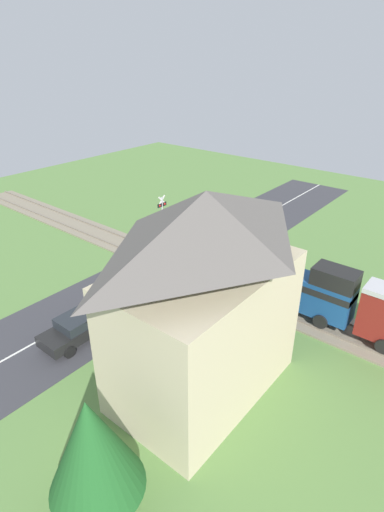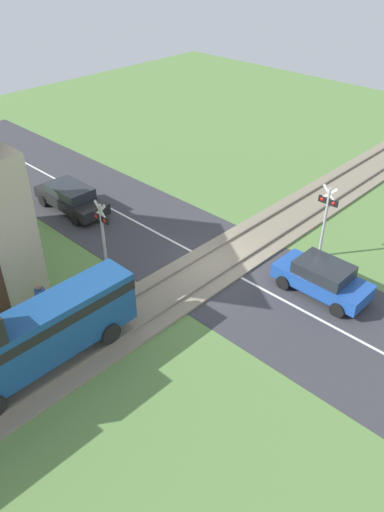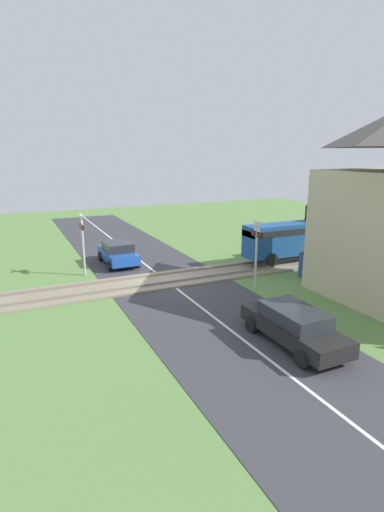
{
  "view_description": "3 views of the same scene",
  "coord_description": "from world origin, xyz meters",
  "px_view_note": "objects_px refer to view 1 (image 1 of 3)",
  "views": [
    {
      "loc": [
        17.81,
        16.05,
        12.92
      ],
      "look_at": [
        0.0,
        1.52,
        1.2
      ],
      "focal_mm": 28.0,
      "sensor_mm": 36.0,
      "label": 1
    },
    {
      "loc": [
        -11.52,
        13.48,
        12.43
      ],
      "look_at": [
        0.0,
        1.52,
        1.2
      ],
      "focal_mm": 35.0,
      "sensor_mm": 36.0,
      "label": 2
    },
    {
      "loc": [
        18.85,
        -7.28,
        6.59
      ],
      "look_at": [
        0.0,
        1.52,
        1.2
      ],
      "focal_mm": 28.0,
      "sensor_mm": 36.0,
      "label": 3
    }
  ],
  "objects_px": {
    "car_far_side": "(83,324)",
    "station_building": "(204,303)",
    "crossing_signal_east_approach": "(190,269)",
    "crossing_signal_west_approach": "(162,212)",
    "pedestrian_by_station": "(244,310)",
    "car_near_crossing": "(197,231)"
  },
  "relations": [
    {
      "from": "car_far_side",
      "to": "crossing_signal_west_approach",
      "type": "distance_m",
      "value": 12.64
    },
    {
      "from": "crossing_signal_east_approach",
      "to": "pedestrian_by_station",
      "type": "relative_size",
      "value": 2.24
    },
    {
      "from": "crossing_signal_west_approach",
      "to": "pedestrian_by_station",
      "type": "distance_m",
      "value": 12.04
    },
    {
      "from": "crossing_signal_west_approach",
      "to": "crossing_signal_east_approach",
      "type": "bearing_deg",
      "value": 52.69
    },
    {
      "from": "station_building",
      "to": "crossing_signal_east_approach",
      "type": "bearing_deg",
      "value": -135.82
    },
    {
      "from": "station_building",
      "to": "pedestrian_by_station",
      "type": "height_order",
      "value": "station_building"
    },
    {
      "from": "car_far_side",
      "to": "station_building",
      "type": "relative_size",
      "value": 0.5
    },
    {
      "from": "crossing_signal_west_approach",
      "to": "pedestrian_by_station",
      "type": "height_order",
      "value": "crossing_signal_west_approach"
    },
    {
      "from": "crossing_signal_east_approach",
      "to": "car_far_side",
      "type": "bearing_deg",
      "value": -21.39
    },
    {
      "from": "car_near_crossing",
      "to": "station_building",
      "type": "xyz_separation_m",
      "value": [
        11.78,
        9.68,
        3.56
      ]
    },
    {
      "from": "crossing_signal_west_approach",
      "to": "pedestrian_by_station",
      "type": "xyz_separation_m",
      "value": [
        5.23,
        10.74,
        -1.49
      ]
    },
    {
      "from": "car_far_side",
      "to": "pedestrian_by_station",
      "type": "height_order",
      "value": "pedestrian_by_station"
    },
    {
      "from": "car_near_crossing",
      "to": "station_building",
      "type": "bearing_deg",
      "value": 39.43
    },
    {
      "from": "crossing_signal_east_approach",
      "to": "car_near_crossing",
      "type": "bearing_deg",
      "value": -144.08
    },
    {
      "from": "crossing_signal_east_approach",
      "to": "station_building",
      "type": "bearing_deg",
      "value": 44.18
    },
    {
      "from": "pedestrian_by_station",
      "to": "crossing_signal_west_approach",
      "type": "bearing_deg",
      "value": -115.94
    },
    {
      "from": "crossing_signal_east_approach",
      "to": "pedestrian_by_station",
      "type": "bearing_deg",
      "value": 97.34
    },
    {
      "from": "car_near_crossing",
      "to": "crossing_signal_east_approach",
      "type": "relative_size",
      "value": 1.1
    },
    {
      "from": "crossing_signal_west_approach",
      "to": "crossing_signal_east_approach",
      "type": "relative_size",
      "value": 1.0
    },
    {
      "from": "car_far_side",
      "to": "crossing_signal_west_approach",
      "type": "xyz_separation_m",
      "value": [
        -11.45,
        -5.15,
        1.46
      ]
    },
    {
      "from": "crossing_signal_east_approach",
      "to": "pedestrian_by_station",
      "type": "distance_m",
      "value": 3.67
    },
    {
      "from": "crossing_signal_west_approach",
      "to": "station_building",
      "type": "distance_m",
      "value": 15.93
    }
  ]
}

